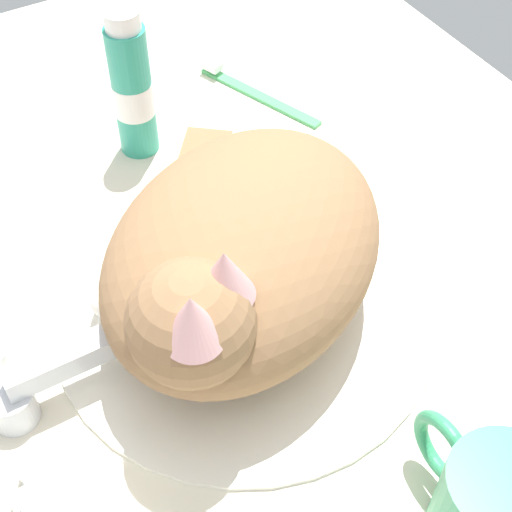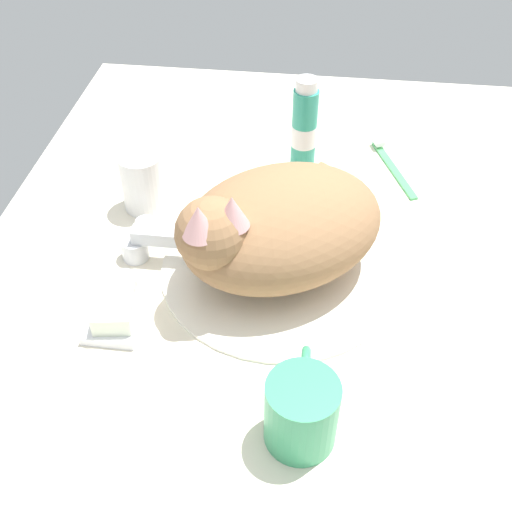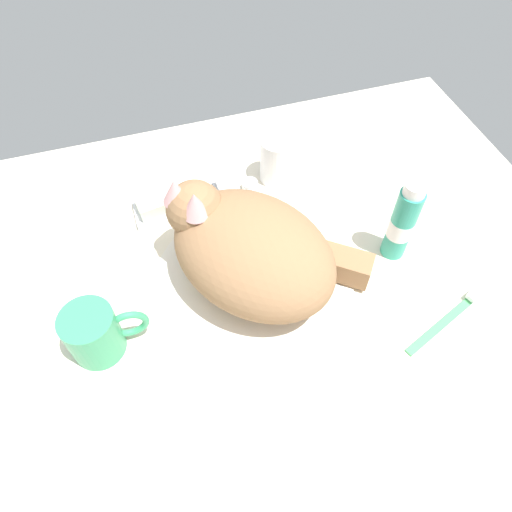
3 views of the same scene
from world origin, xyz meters
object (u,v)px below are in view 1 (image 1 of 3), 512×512
Objects in this scene: faucet at (29,392)px; toothbrush at (252,90)px; cat at (236,257)px; coffee_mug at (490,506)px; toothpaste_bottle at (132,88)px.

toothbrush is (25.46, -33.35, -1.68)cm from faucet.
coffee_mug is at bearing -167.72° from cat.
faucet is 30.81cm from toothpaste_bottle.
faucet reaches higher than toothbrush.
toothpaste_bottle is at bearing 97.75° from toothbrush.
coffee_mug is at bearing -176.28° from toothpaste_bottle.
toothpaste_bottle is at bearing -4.89° from cat.
faucet is at bearing 127.36° from toothbrush.
faucet is 41.99cm from toothbrush.
coffee_mug is 0.75× the size of toothbrush.
coffee_mug is (-23.53, -5.12, -3.54)cm from cat.
coffee_mug is 50.66cm from toothbrush.
toothpaste_bottle reaches higher than coffee_mug.
faucet is at bearing 140.75° from toothpaste_bottle.
faucet is 1.20× the size of coffee_mug.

